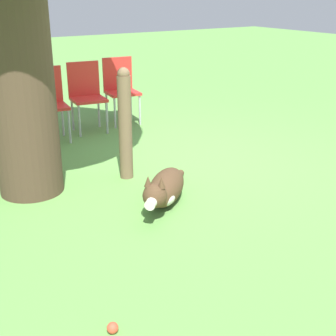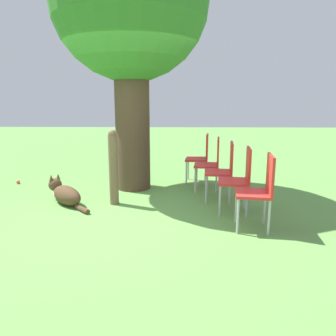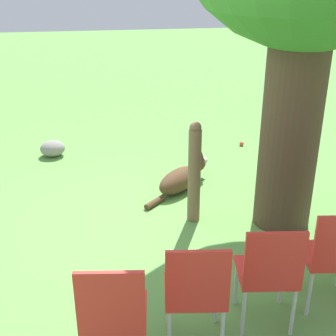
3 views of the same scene
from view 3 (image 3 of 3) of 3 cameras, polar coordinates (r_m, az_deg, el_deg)
The scene contains 9 objects.
ground_plane at distance 5.16m, azimuth -1.88°, elevation -6.97°, with size 30.00×30.00×0.00m, color #609947.
dog at distance 5.87m, azimuth 1.75°, elevation -1.17°, with size 0.90×0.93×0.41m.
fence_post at distance 5.00m, azimuth 3.23°, elevation -0.52°, with size 0.14×0.14×1.15m.
red_chair_0 at distance 3.26m, azimuth -6.71°, elevation -16.93°, with size 0.47×0.49×0.94m.
red_chair_1 at distance 3.41m, azimuth 3.43°, elevation -14.54°, with size 0.47×0.49×0.94m.
red_chair_2 at distance 3.66m, azimuth 12.25°, elevation -12.06°, with size 0.47×0.49×0.94m.
red_chair_3 at distance 3.99m, azimuth 19.64°, elevation -9.72°, with size 0.47×0.49×0.94m.
tennis_ball at distance 7.35m, azimuth 8.97°, elevation 2.95°, with size 0.07×0.07×0.07m.
garden_rock at distance 7.06m, azimuth -13.89°, elevation 2.32°, with size 0.31×0.36×0.23m.
Camera 3 is at (4.38, -0.49, 2.68)m, focal length 50.00 mm.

